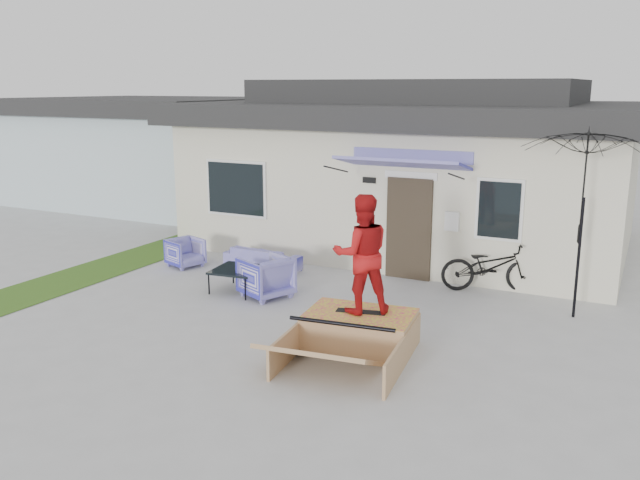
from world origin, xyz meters
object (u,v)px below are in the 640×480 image
at_px(patio_umbrella, 582,218).
at_px(skate_ramp, 360,330).
at_px(armchair_left, 185,251).
at_px(skateboard, 361,311).
at_px(coffee_table, 239,280).
at_px(loveseat, 263,254).
at_px(bicycle, 491,261).
at_px(skater, 362,252).
at_px(armchair_right, 266,275).

bearing_deg(patio_umbrella, skate_ramp, -133.70).
height_order(armchair_left, skateboard, armchair_left).
bearing_deg(skateboard, coffee_table, 142.41).
bearing_deg(skate_ramp, coffee_table, 147.80).
bearing_deg(loveseat, patio_umbrella, -179.46).
bearing_deg(armchair_left, bicycle, -60.10).
xyz_separation_m(patio_umbrella, skater, (-2.78, -2.85, -0.26)).
bearing_deg(bicycle, patio_umbrella, -139.90).
bearing_deg(skate_ramp, armchair_right, 143.28).
relative_size(coffee_table, skater, 0.51).
relative_size(bicycle, patio_umbrella, 0.70).
xyz_separation_m(armchair_left, coffee_table, (2.07, -1.01, -0.12)).
xyz_separation_m(armchair_right, skate_ramp, (2.58, -1.50, -0.16)).
relative_size(loveseat, coffee_table, 1.81).
distance_m(coffee_table, skate_ramp, 3.57).
bearing_deg(patio_umbrella, skateboard, -134.30).
bearing_deg(skate_ramp, patio_umbrella, 39.73).
distance_m(coffee_table, skateboard, 3.56).
bearing_deg(armchair_left, patio_umbrella, -68.26).
distance_m(armchair_right, skate_ramp, 2.98).
height_order(skate_ramp, skater, skater).
height_order(loveseat, skate_ramp, loveseat).
bearing_deg(skater, bicycle, -141.66).
bearing_deg(skater, patio_umbrella, -168.93).
height_order(armchair_right, bicycle, bicycle).
bearing_deg(armchair_right, skate_ramp, 84.25).
xyz_separation_m(loveseat, skate_ramp, (3.66, -3.14, -0.06)).
relative_size(armchair_left, coffee_table, 0.75).
bearing_deg(loveseat, skater, 142.40).
bearing_deg(coffee_table, loveseat, 105.26).
height_order(coffee_table, skate_ramp, skate_ramp).
bearing_deg(patio_umbrella, armchair_right, -165.24).
height_order(loveseat, skateboard, loveseat).
relative_size(coffee_table, bicycle, 0.49).
relative_size(loveseat, armchair_left, 2.41).
height_order(patio_umbrella, skater, skater).
bearing_deg(coffee_table, bicycle, 27.00).
xyz_separation_m(bicycle, skate_ramp, (-1.13, -3.76, -0.33)).
xyz_separation_m(coffee_table, patio_umbrella, (6.00, 1.36, 1.52)).
height_order(patio_umbrella, skate_ramp, patio_umbrella).
xyz_separation_m(bicycle, patio_umbrella, (1.65, -0.86, 1.15)).
height_order(armchair_left, armchair_right, armchair_right).
bearing_deg(bicycle, armchair_left, 78.22).
bearing_deg(bicycle, armchair_right, 99.00).
height_order(coffee_table, skateboard, skateboard).
relative_size(loveseat, skater, 0.93).
height_order(armchair_right, coffee_table, armchair_right).
bearing_deg(patio_umbrella, coffee_table, -167.22).
height_order(loveseat, coffee_table, loveseat).
relative_size(bicycle, skater, 1.04).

